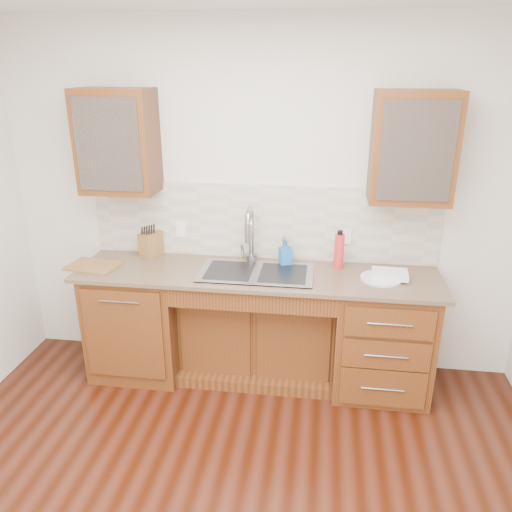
# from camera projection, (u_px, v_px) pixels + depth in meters

# --- Properties ---
(wall_back) EXTENTS (4.00, 0.10, 2.70)m
(wall_back) POSITION_uv_depth(u_px,v_px,m) (263.00, 202.00, 3.89)
(wall_back) COLOR silver
(wall_back) RESTS_ON ground
(base_cabinet_left) EXTENTS (0.70, 0.62, 0.88)m
(base_cabinet_left) POSITION_uv_depth(u_px,v_px,m) (140.00, 319.00, 4.00)
(base_cabinet_left) COLOR #593014
(base_cabinet_left) RESTS_ON ground
(base_cabinet_center) EXTENTS (1.20, 0.44, 0.70)m
(base_cabinet_center) POSITION_uv_depth(u_px,v_px,m) (258.00, 332.00, 4.00)
(base_cabinet_center) COLOR #593014
(base_cabinet_center) RESTS_ON ground
(base_cabinet_right) EXTENTS (0.70, 0.62, 0.88)m
(base_cabinet_right) POSITION_uv_depth(u_px,v_px,m) (381.00, 336.00, 3.76)
(base_cabinet_right) COLOR #593014
(base_cabinet_right) RESTS_ON ground
(countertop) EXTENTS (2.70, 0.65, 0.03)m
(countertop) POSITION_uv_depth(u_px,v_px,m) (256.00, 274.00, 3.71)
(countertop) COLOR #84705B
(countertop) RESTS_ON base_cabinet_left
(backsplash) EXTENTS (2.70, 0.02, 0.59)m
(backsplash) POSITION_uv_depth(u_px,v_px,m) (262.00, 222.00, 3.88)
(backsplash) COLOR beige
(backsplash) RESTS_ON wall_back
(sink) EXTENTS (0.84, 0.46, 0.19)m
(sink) POSITION_uv_depth(u_px,v_px,m) (256.00, 284.00, 3.72)
(sink) COLOR #9E9EA5
(sink) RESTS_ON countertop
(faucet) EXTENTS (0.04, 0.04, 0.40)m
(faucet) POSITION_uv_depth(u_px,v_px,m) (251.00, 237.00, 3.84)
(faucet) COLOR #999993
(faucet) RESTS_ON countertop
(filter_tap) EXTENTS (0.02, 0.02, 0.24)m
(filter_tap) POSITION_uv_depth(u_px,v_px,m) (284.00, 248.00, 3.84)
(filter_tap) COLOR #999993
(filter_tap) RESTS_ON countertop
(upper_cabinet_left) EXTENTS (0.55, 0.34, 0.75)m
(upper_cabinet_left) POSITION_uv_depth(u_px,v_px,m) (118.00, 142.00, 3.65)
(upper_cabinet_left) COLOR #593014
(upper_cabinet_left) RESTS_ON wall_back
(upper_cabinet_right) EXTENTS (0.55, 0.34, 0.75)m
(upper_cabinet_right) POSITION_uv_depth(u_px,v_px,m) (413.00, 148.00, 3.38)
(upper_cabinet_right) COLOR #593014
(upper_cabinet_right) RESTS_ON wall_back
(outlet_left) EXTENTS (0.08, 0.01, 0.12)m
(outlet_left) POSITION_uv_depth(u_px,v_px,m) (181.00, 229.00, 3.99)
(outlet_left) COLOR white
(outlet_left) RESTS_ON backsplash
(outlet_right) EXTENTS (0.08, 0.01, 0.12)m
(outlet_right) POSITION_uv_depth(u_px,v_px,m) (346.00, 237.00, 3.82)
(outlet_right) COLOR white
(outlet_right) RESTS_ON backsplash
(soap_bottle) EXTENTS (0.12, 0.12, 0.20)m
(soap_bottle) POSITION_uv_depth(u_px,v_px,m) (286.00, 252.00, 3.81)
(soap_bottle) COLOR blue
(soap_bottle) RESTS_ON countertop
(water_bottle) EXTENTS (0.07, 0.07, 0.27)m
(water_bottle) POSITION_uv_depth(u_px,v_px,m) (339.00, 251.00, 3.73)
(water_bottle) COLOR red
(water_bottle) RESTS_ON countertop
(plate) EXTENTS (0.31, 0.31, 0.02)m
(plate) POSITION_uv_depth(u_px,v_px,m) (381.00, 278.00, 3.57)
(plate) COLOR silver
(plate) RESTS_ON countertop
(dish_towel) EXTENTS (0.26, 0.20, 0.04)m
(dish_towel) POSITION_uv_depth(u_px,v_px,m) (390.00, 274.00, 3.58)
(dish_towel) COLOR beige
(dish_towel) RESTS_ON plate
(knife_block) EXTENTS (0.17, 0.20, 0.20)m
(knife_block) POSITION_uv_depth(u_px,v_px,m) (151.00, 244.00, 3.99)
(knife_block) COLOR brown
(knife_block) RESTS_ON countertop
(cutting_board) EXTENTS (0.41, 0.31, 0.02)m
(cutting_board) POSITION_uv_depth(u_px,v_px,m) (93.00, 266.00, 3.80)
(cutting_board) COLOR #A36643
(cutting_board) RESTS_ON countertop
(cup_left_a) EXTENTS (0.15, 0.15, 0.10)m
(cup_left_a) POSITION_uv_depth(u_px,v_px,m) (101.00, 148.00, 3.69)
(cup_left_a) COLOR white
(cup_left_a) RESTS_ON upper_cabinet_left
(cup_left_b) EXTENTS (0.12, 0.12, 0.09)m
(cup_left_b) POSITION_uv_depth(u_px,v_px,m) (128.00, 149.00, 3.66)
(cup_left_b) COLOR white
(cup_left_b) RESTS_ON upper_cabinet_left
(cup_right_a) EXTENTS (0.16, 0.16, 0.11)m
(cup_right_a) POSITION_uv_depth(u_px,v_px,m) (400.00, 154.00, 3.41)
(cup_right_a) COLOR white
(cup_right_a) RESTS_ON upper_cabinet_right
(cup_right_b) EXTENTS (0.10, 0.10, 0.09)m
(cup_right_b) POSITION_uv_depth(u_px,v_px,m) (433.00, 157.00, 3.38)
(cup_right_b) COLOR white
(cup_right_b) RESTS_ON upper_cabinet_right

